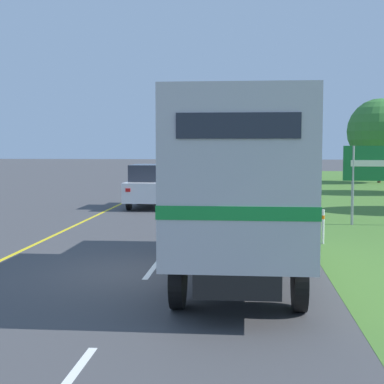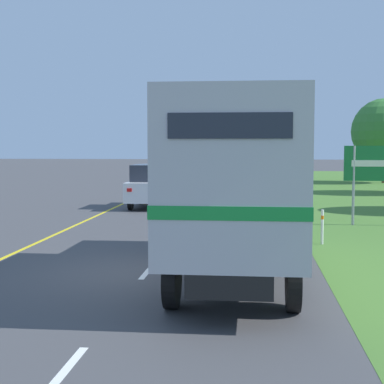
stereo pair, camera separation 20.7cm
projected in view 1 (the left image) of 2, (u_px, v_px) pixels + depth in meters
ground_plane at (150, 273)px, 12.45m from camera, size 200.00×200.00×0.00m
edge_line_yellow at (130, 200)px, 29.09m from camera, size 0.12×67.11×0.01m
centre_dash_near at (155, 266)px, 13.08m from camera, size 0.12×2.60×0.01m
centre_dash_mid_a at (185, 226)px, 19.63m from camera, size 0.12×2.60×0.01m
centre_dash_mid_b at (200, 206)px, 26.18m from camera, size 0.12×2.60×0.01m
centre_dash_far at (209, 194)px, 32.73m from camera, size 0.12×2.60×0.01m
centre_dash_farthest at (215, 185)px, 39.28m from camera, size 0.12×2.60×0.01m
horse_trailer_truck at (240, 180)px, 11.83m from camera, size 2.32×7.98×3.58m
lead_car_white at (151, 186)px, 25.43m from camera, size 1.80×3.83×1.86m
lead_car_white_ahead at (239, 171)px, 37.79m from camera, size 1.80×4.11×2.08m
lead_car_grey_ahead at (201, 164)px, 52.19m from camera, size 1.80×4.04×1.98m
highway_sign at (378, 166)px, 19.68m from camera, size 2.22×0.09×3.02m
roadside_tree_far at (380, 131)px, 41.85m from camera, size 4.68×4.68×6.02m
delineator_post at (323, 226)px, 15.98m from camera, size 0.08×0.08×0.95m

